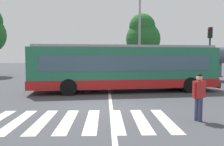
{
  "coord_description": "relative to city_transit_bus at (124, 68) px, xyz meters",
  "views": [
    {
      "loc": [
        0.16,
        -10.2,
        2.29
      ],
      "look_at": [
        0.56,
        3.89,
        1.3
      ],
      "focal_mm": 36.27,
      "sensor_mm": 36.0,
      "label": 1
    }
  ],
  "objects": [
    {
      "name": "parked_car_silver",
      "position": [
        5.57,
        10.77,
        -0.82
      ],
      "size": [
        1.94,
        4.54,
        1.35
      ],
      "color": "black",
      "rests_on": "ground_plane"
    },
    {
      "name": "ground_plane",
      "position": [
        -1.42,
        -4.82,
        -1.59
      ],
      "size": [
        160.0,
        160.0,
        0.0
      ],
      "primitive_type": "plane",
      "color": "#424449"
    },
    {
      "name": "parked_car_teal",
      "position": [
        -2.6,
        10.54,
        -0.82
      ],
      "size": [
        2.04,
        4.58,
        1.35
      ],
      "color": "black",
      "rests_on": "ground_plane"
    },
    {
      "name": "parked_car_champagne",
      "position": [
        -7.95,
        10.55,
        -0.82
      ],
      "size": [
        1.91,
        4.52,
        1.35
      ],
      "color": "black",
      "rests_on": "ground_plane"
    },
    {
      "name": "city_transit_bus",
      "position": [
        0.0,
        0.0,
        0.0
      ],
      "size": [
        12.49,
        3.95,
        3.06
      ],
      "color": "black",
      "rests_on": "ground_plane"
    },
    {
      "name": "crosswalk_painted_stripes",
      "position": [
        -2.19,
        -6.99,
        -1.58
      ],
      "size": [
        6.64,
        3.16,
        0.01
      ],
      "color": "silver",
      "rests_on": "ground_plane"
    },
    {
      "name": "parked_car_blue",
      "position": [
        -5.41,
        10.96,
        -0.82
      ],
      "size": [
        2.06,
        4.59,
        1.35
      ],
      "color": "black",
      "rests_on": "ground_plane"
    },
    {
      "name": "background_tree_right",
      "position": [
        3.55,
        14.27,
        3.48
      ],
      "size": [
        4.44,
        4.44,
        7.84
      ],
      "color": "brown",
      "rests_on": "ground_plane"
    },
    {
      "name": "parked_car_red",
      "position": [
        -0.08,
        10.3,
        -0.82
      ],
      "size": [
        1.89,
        4.51,
        1.35
      ],
      "color": "black",
      "rests_on": "ground_plane"
    },
    {
      "name": "bus_stop_shelter",
      "position": [
        8.38,
        6.37,
        0.83
      ],
      "size": [
        4.04,
        1.54,
        3.25
      ],
      "color": "#28282B",
      "rests_on": "ground_plane"
    },
    {
      "name": "parked_car_black",
      "position": [
        2.65,
        10.29,
        -0.82
      ],
      "size": [
        1.92,
        4.52,
        1.35
      ],
      "color": "black",
      "rests_on": "ground_plane"
    },
    {
      "name": "twin_arm_street_lamp",
      "position": [
        1.98,
        6.57,
        4.49
      ],
      "size": [
        4.35,
        0.32,
        10.04
      ],
      "color": "#939399",
      "rests_on": "ground_plane"
    },
    {
      "name": "lane_center_line",
      "position": [
        -1.02,
        -2.82,
        -1.59
      ],
      "size": [
        0.16,
        24.0,
        0.01
      ],
      "primitive_type": "cube",
      "color": "silver",
      "rests_on": "ground_plane"
    },
    {
      "name": "traffic_light_far_corner",
      "position": [
        7.6,
        4.04,
        1.63
      ],
      "size": [
        0.33,
        0.32,
        4.81
      ],
      "color": "#28282B",
      "rests_on": "ground_plane"
    },
    {
      "name": "pedestrian_crossing_street",
      "position": [
        2.07,
        -7.12,
        -0.62
      ],
      "size": [
        0.52,
        0.42,
        1.72
      ],
      "color": "#333856",
      "rests_on": "ground_plane"
    }
  ]
}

